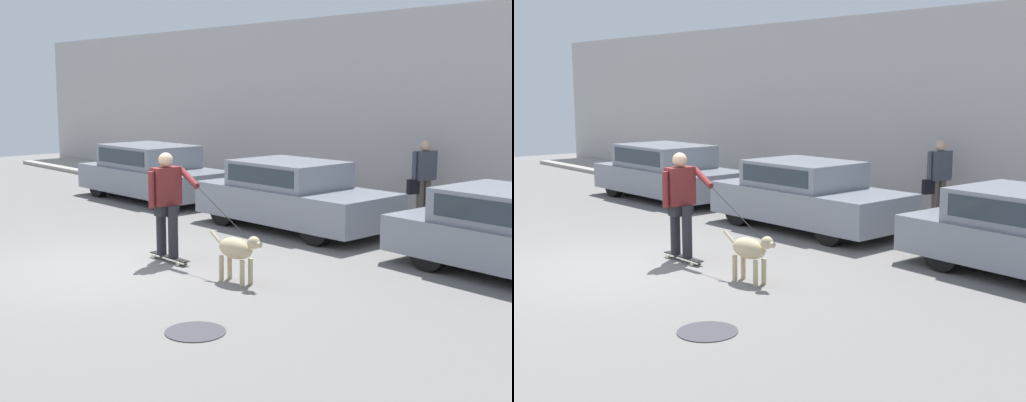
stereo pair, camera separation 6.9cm
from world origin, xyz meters
The scene contains 9 objects.
ground_plane centered at (0.00, 0.00, 0.00)m, with size 36.00×36.00×0.00m, color slate.
back_wall centered at (0.00, 7.33, 2.17)m, with size 32.00×0.30×4.33m.
sidewalk_curb centered at (0.00, 6.22, 0.06)m, with size 30.00×1.88×0.11m.
parked_car_0 centered at (-5.20, 4.30, 0.65)m, with size 4.18×1.86×1.33m.
parked_car_1 centered at (-0.30, 4.30, 0.64)m, with size 4.03×1.81×1.32m.
dog centered at (1.92, 1.02, 0.47)m, with size 1.00×0.35×0.72m.
skateboarder centered at (0.23, 1.01, 0.98)m, with size 2.44×0.65×1.73m.
pedestrian_with_bag centered at (1.11, 6.53, 0.98)m, with size 0.32×0.67×1.58m.
manhole_cover centered at (3.17, -0.65, 0.01)m, with size 0.69×0.69×0.01m.
Camera 2 is at (9.42, -5.19, 2.75)m, focal length 50.00 mm.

